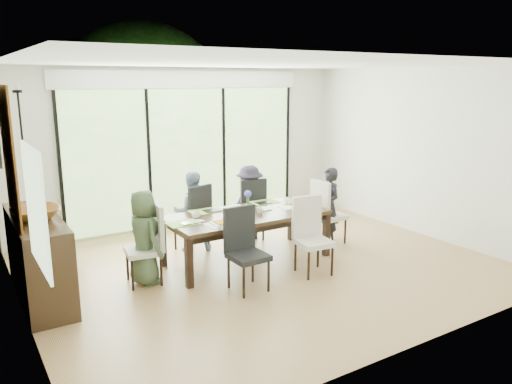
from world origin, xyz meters
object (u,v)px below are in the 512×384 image
sideboard (39,258)px  bowl (35,213)px  cup_a (196,215)px  table_top (247,215)px  chair_right_end (330,211)px  chair_far_right (249,208)px  person_right_end (329,206)px  chair_near_right (314,236)px  laptop (194,223)px  person_left_end (144,237)px  vase (248,208)px  person_far_left (192,211)px  cup_c (289,201)px  chair_far_left (191,217)px  chair_left_end (143,244)px  person_far_right (250,203)px  cup_b (260,210)px  chair_near_left (248,250)px

sideboard → bowl: (0.00, -0.10, 0.55)m
cup_a → sideboard: bearing=177.6°
bowl → table_top: bearing=-2.8°
table_top → bowl: bearing=177.2°
table_top → chair_right_end: bearing=0.0°
chair_far_right → person_right_end: size_ratio=0.85×
chair_near_right → cup_a: size_ratio=8.87×
chair_right_end → laptop: chair_right_end is taller
person_left_end → cup_a: size_ratio=10.40×
vase → person_right_end: bearing=-2.0°
chair_far_right → person_far_left: 1.00m
laptop → cup_c: cup_c is taller
chair_far_right → cup_c: (0.25, -0.75, 0.23)m
person_far_left → vase: 0.94m
table_top → chair_far_left: 0.97m
chair_right_end → person_far_left: (-1.95, 0.83, 0.09)m
chair_far_left → vase: (0.50, -0.80, 0.24)m
cup_a → cup_c: same height
person_left_end → sideboard: (-1.19, 0.23, -0.10)m
chair_left_end → cup_c: (2.30, 0.10, 0.23)m
table_top → chair_right_end: size_ratio=2.18×
person_far_left → cup_c: person_far_left is taller
vase → chair_near_right: bearing=-63.9°
chair_far_left → person_far_right: person_far_right is taller
person_far_left → chair_far_left: bearing=-75.2°
person_left_end → sideboard: 1.21m
table_top → chair_near_right: size_ratio=2.18×
cup_b → bowl: bearing=175.3°
person_left_end → cup_b: size_ratio=12.90×
person_right_end → laptop: (-2.33, -0.10, 0.11)m
person_right_end → vase: size_ratio=10.75×
bowl → chair_near_right: bearing=-17.5°
chair_far_right → table_top: bearing=67.0°
chair_near_right → cup_a: bearing=147.5°
cup_c → person_far_left: bearing=149.7°
cup_c → bowl: 3.48m
chair_near_right → person_right_end: person_right_end is taller
person_left_end → sideboard: bearing=69.5°
chair_right_end → vase: 1.47m
chair_far_left → chair_near_right: (0.95, -1.72, 0.00)m
chair_right_end → chair_far_right: same height
person_far_left → cup_a: person_far_left is taller
chair_near_left → person_right_end: person_right_end is taller
chair_far_left → cup_c: (1.25, -0.75, 0.23)m
table_top → laptop: bearing=-173.3°
person_left_end → laptop: size_ratio=3.91×
cup_b → chair_near_right: bearing=-65.6°
chair_right_end → person_far_left: bearing=66.1°
person_far_left → bowl: bearing=32.3°
sideboard → chair_near_left: bearing=-26.9°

